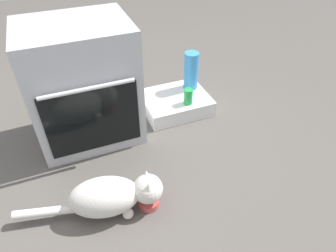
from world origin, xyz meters
name	(u,v)px	position (x,y,z in m)	size (l,w,h in m)	color
ground	(103,181)	(0.00, 0.00, 0.00)	(8.00, 8.00, 0.00)	#56514C
oven	(83,85)	(0.03, 0.48, 0.40)	(0.66, 0.56, 0.80)	#B7BABF
pantry_cabinet	(175,103)	(0.70, 0.52, 0.06)	(0.50, 0.40, 0.12)	white
food_bowl	(149,202)	(0.20, -0.27, 0.03)	(0.12, 0.12, 0.07)	#C64C47
cat	(112,196)	(0.02, -0.23, 0.12)	(0.78, 0.29, 0.24)	silver
soda_can	(188,97)	(0.75, 0.40, 0.18)	(0.07, 0.07, 0.12)	green
water_bottle	(191,71)	(0.86, 0.59, 0.27)	(0.11, 0.11, 0.30)	#388CD1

